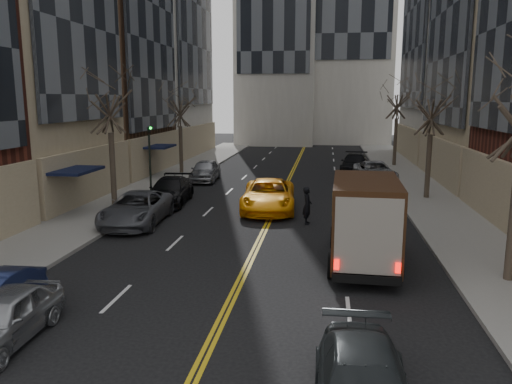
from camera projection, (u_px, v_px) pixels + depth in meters
sidewalk_left at (154, 186)px, 34.49m from camera, size 4.00×66.00×0.15m
sidewalk_right at (423, 192)px, 32.02m from camera, size 4.00×66.00×0.15m
tree_lf_mid at (108, 87)px, 26.45m from camera, size 3.20×3.20×8.91m
tree_lf_far at (180, 98)px, 39.20m from camera, size 3.20×3.20×8.12m
tree_rt_mid at (433, 96)px, 28.97m from camera, size 3.20×3.20×8.32m
tree_rt_far at (398, 90)px, 43.46m from camera, size 3.20×3.20×9.11m
traffic_signal at (150, 155)px, 28.90m from camera, size 0.29×0.26×4.70m
ups_truck at (364, 222)px, 18.02m from camera, size 2.60×6.01×3.25m
taxi at (269, 195)px, 27.07m from camera, size 3.20×6.20×1.67m
pedestrian at (307, 206)px, 24.12m from camera, size 0.46×0.68×1.84m
parked_lf_a at (3, 318)px, 12.38m from camera, size 1.68×3.95×1.33m
parked_lf_c at (136, 209)px, 24.15m from camera, size 2.90×5.69×1.54m
parked_lf_d at (170, 191)px, 28.83m from camera, size 2.50×5.32×1.50m
parked_lf_e at (205, 171)px, 36.76m from camera, size 2.11×4.69×1.56m
parked_rt_a at (369, 197)px, 27.05m from camera, size 1.63×4.67×1.54m
parked_rt_b at (375, 172)px, 36.23m from camera, size 3.13×5.70×1.51m
parked_rt_c at (355, 163)px, 40.76m from camera, size 2.71×5.59×1.57m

